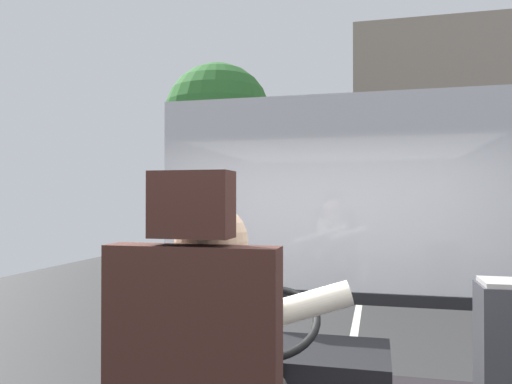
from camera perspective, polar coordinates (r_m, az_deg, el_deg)
ground at (r=10.89m, az=12.06°, el=-11.56°), size 18.00×44.00×0.06m
bus_driver at (r=1.61m, az=-4.61°, el=-18.74°), size 0.83×0.60×0.77m
steering_console at (r=2.86m, az=3.47°, el=-20.98°), size 1.10×0.96×0.78m
fare_box at (r=2.52m, az=27.49°, el=-18.73°), size 0.27×0.25×0.85m
windshield_panel at (r=3.53m, az=8.33°, el=-3.32°), size 2.50×0.08×1.48m
street_tree at (r=14.62m, az=-4.41°, el=8.54°), size 3.10×3.10×5.96m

